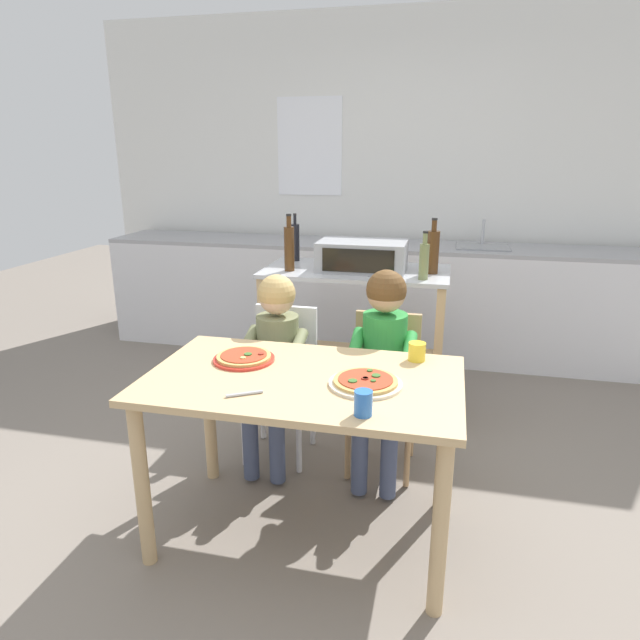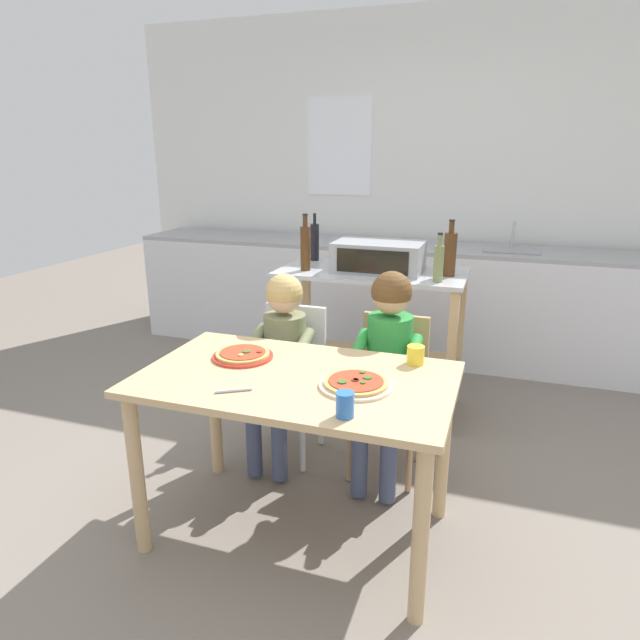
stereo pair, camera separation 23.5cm
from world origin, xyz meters
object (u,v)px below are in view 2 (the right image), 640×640
object	(u,v)px
bottle_slim_sauce	(450,253)
toaster_oven	(379,257)
bottle_brown_beer	(439,262)
child_in_green_shirt	(387,353)
pizza_plate_red_rimmed	(243,355)
serving_spoon	(233,390)
dining_chair_left	(290,370)
bottle_squat_spirits	(305,247)
child_in_olive_shirt	(281,346)
dining_chair_right	(390,383)
bottle_dark_olive_oil	(315,241)
kitchen_island_cart	(371,317)
drinking_cup_yellow	(416,355)
pizza_plate_cream	(356,384)
drinking_cup_blue	(345,405)
dining_table	(296,401)

from	to	relation	value
bottle_slim_sauce	toaster_oven	bearing A→B (deg)	-178.69
bottle_brown_beer	child_in_green_shirt	bearing A→B (deg)	-103.59
pizza_plate_red_rimmed	serving_spoon	bearing A→B (deg)	-69.20
toaster_oven	dining_chair_left	bearing A→B (deg)	-116.10
bottle_squat_spirits	bottle_brown_beer	world-z (taller)	bottle_squat_spirits
child_in_olive_shirt	dining_chair_right	bearing A→B (deg)	12.27
bottle_dark_olive_oil	pizza_plate_red_rimmed	distance (m)	1.45
kitchen_island_cart	serving_spoon	xyz separation A→B (m)	(-0.15, -1.57, 0.14)
bottle_brown_beer	drinking_cup_yellow	size ratio (longest dim) A/B	3.44
toaster_oven	bottle_slim_sauce	bearing A→B (deg)	1.31
bottle_brown_beer	pizza_plate_cream	bearing A→B (deg)	-97.10
child_in_olive_shirt	pizza_plate_red_rimmed	bearing A→B (deg)	-89.97
bottle_slim_sauce	drinking_cup_yellow	bearing A→B (deg)	-90.65
kitchen_island_cart	dining_chair_left	xyz separation A→B (m)	(-0.28, -0.68, -0.13)
toaster_oven	child_in_green_shirt	world-z (taller)	toaster_oven
bottle_dark_olive_oil	drinking_cup_blue	distance (m)	1.98
bottle_dark_olive_oil	pizza_plate_cream	xyz separation A→B (m)	(0.72, -1.56, -0.28)
serving_spoon	dining_chair_right	bearing A→B (deg)	64.25
bottle_dark_olive_oil	pizza_plate_cream	world-z (taller)	bottle_dark_olive_oil
child_in_green_shirt	drinking_cup_blue	size ratio (longest dim) A/B	11.71
drinking_cup_blue	kitchen_island_cart	bearing A→B (deg)	100.60
dining_chair_left	pizza_plate_cream	distance (m)	0.93
toaster_oven	dining_chair_left	xyz separation A→B (m)	(-0.32, -0.66, -0.53)
bottle_brown_beer	drinking_cup_blue	size ratio (longest dim) A/B	3.07
dining_table	child_in_green_shirt	size ratio (longest dim) A/B	1.20
toaster_oven	kitchen_island_cart	bearing A→B (deg)	156.16
bottle_brown_beer	bottle_dark_olive_oil	bearing A→B (deg)	156.59
bottle_dark_olive_oil	child_in_olive_shirt	size ratio (longest dim) A/B	0.31
toaster_oven	bottle_squat_spirits	xyz separation A→B (m)	(-0.43, -0.11, 0.05)
serving_spoon	pizza_plate_red_rimmed	bearing A→B (deg)	110.80
kitchen_island_cart	dining_chair_left	size ratio (longest dim) A/B	1.41
child_in_green_shirt	drinking_cup_blue	world-z (taller)	child_in_green_shirt
dining_table	drinking_cup_yellow	distance (m)	0.55
child_in_olive_shirt	drinking_cup_yellow	xyz separation A→B (m)	(0.73, -0.25, 0.13)
dining_table	dining_chair_right	world-z (taller)	dining_chair_right
bottle_dark_olive_oil	bottle_brown_beer	world-z (taller)	bottle_dark_olive_oil
bottle_slim_sauce	drinking_cup_blue	xyz separation A→B (m)	(-0.16, -1.62, -0.26)
bottle_dark_olive_oil	bottle_slim_sauce	distance (m)	0.93
dining_table	pizza_plate_red_rimmed	xyz separation A→B (m)	(-0.30, 0.11, 0.13)
bottle_brown_beer	child_in_olive_shirt	xyz separation A→B (m)	(-0.70, -0.61, -0.37)
bottle_brown_beer	child_in_olive_shirt	distance (m)	1.01
pizza_plate_cream	bottle_brown_beer	bearing A→B (deg)	82.90
dining_chair_right	child_in_green_shirt	bearing A→B (deg)	-90.00
toaster_oven	bottle_dark_olive_oil	xyz separation A→B (m)	(-0.49, 0.21, 0.04)
toaster_oven	dining_chair_right	xyz separation A→B (m)	(0.23, -0.66, -0.53)
child_in_olive_shirt	drinking_cup_yellow	bearing A→B (deg)	-19.03
bottle_dark_olive_oil	dining_table	distance (m)	1.65
bottle_squat_spirits	bottle_brown_beer	distance (m)	0.82
dining_table	pizza_plate_red_rimmed	size ratio (longest dim) A/B	4.76
kitchen_island_cart	child_in_olive_shirt	bearing A→B (deg)	-109.50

